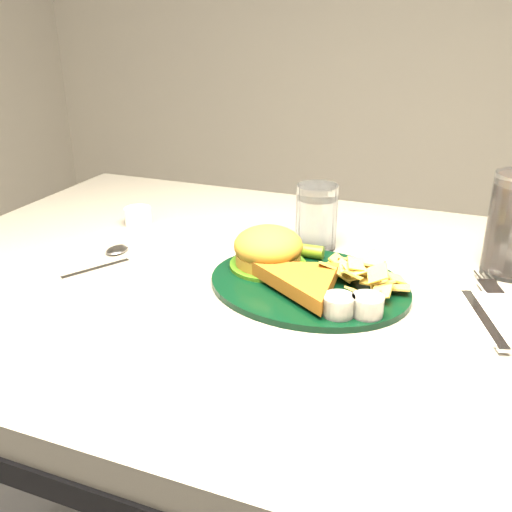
{
  "coord_description": "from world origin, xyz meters",
  "views": [
    {
      "loc": [
        0.23,
        -0.71,
        1.11
      ],
      "look_at": [
        -0.03,
        -0.04,
        0.8
      ],
      "focal_mm": 40.0,
      "sensor_mm": 36.0,
      "label": 1
    }
  ],
  "objects_px": {
    "table": "(284,477)",
    "water_glass": "(316,217)",
    "dinner_plate": "(309,267)",
    "fork_napkin": "(484,315)"
  },
  "relations": [
    {
      "from": "table",
      "to": "water_glass",
      "type": "distance_m",
      "value": 0.45
    },
    {
      "from": "table",
      "to": "fork_napkin",
      "type": "relative_size",
      "value": 6.22
    },
    {
      "from": "dinner_plate",
      "to": "fork_napkin",
      "type": "bearing_deg",
      "value": 7.49
    },
    {
      "from": "dinner_plate",
      "to": "water_glass",
      "type": "relative_size",
      "value": 2.71
    },
    {
      "from": "table",
      "to": "dinner_plate",
      "type": "height_order",
      "value": "dinner_plate"
    },
    {
      "from": "table",
      "to": "water_glass",
      "type": "xyz_separation_m",
      "value": [
        0.0,
        0.13,
        0.43
      ]
    },
    {
      "from": "fork_napkin",
      "to": "water_glass",
      "type": "bearing_deg",
      "value": 130.5
    },
    {
      "from": "table",
      "to": "dinner_plate",
      "type": "xyz_separation_m",
      "value": [
        0.03,
        -0.01,
        0.41
      ]
    },
    {
      "from": "dinner_plate",
      "to": "fork_napkin",
      "type": "height_order",
      "value": "dinner_plate"
    },
    {
      "from": "water_glass",
      "to": "dinner_plate",
      "type": "bearing_deg",
      "value": -77.66
    }
  ]
}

